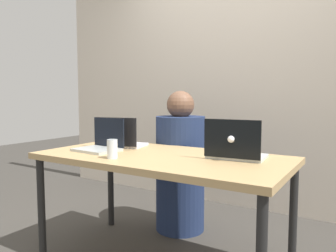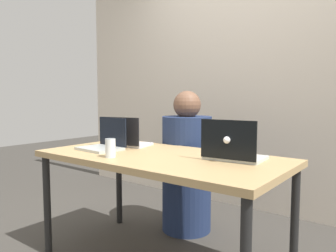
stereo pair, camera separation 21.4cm
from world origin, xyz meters
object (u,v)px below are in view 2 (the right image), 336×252
at_px(person_at_center, 187,169).
at_px(laptop_back_right, 233,151).
at_px(laptop_front_left, 104,142).
at_px(laptop_back_left, 125,140).
at_px(water_glass_left, 110,149).

relative_size(person_at_center, laptop_back_right, 3.29).
bearing_deg(laptop_front_left, laptop_back_left, 91.17).
relative_size(person_at_center, laptop_back_left, 3.15).
distance_m(laptop_front_left, water_glass_left, 0.33).
bearing_deg(person_at_center, laptop_back_right, 136.03).
relative_size(laptop_back_left, laptop_front_left, 1.18).
bearing_deg(laptop_front_left, water_glass_left, -30.49).
xyz_separation_m(person_at_center, laptop_back_right, (0.64, -0.47, 0.28)).
relative_size(laptop_back_right, water_glass_left, 3.03).
bearing_deg(person_at_center, laptop_back_left, 53.39).
height_order(person_at_center, laptop_back_right, person_at_center).
xyz_separation_m(person_at_center, laptop_back_left, (-0.25, -0.46, 0.27)).
distance_m(laptop_front_left, laptop_back_right, 0.92).
distance_m(person_at_center, laptop_back_left, 0.59).
bearing_deg(water_glass_left, laptop_front_left, 144.93).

